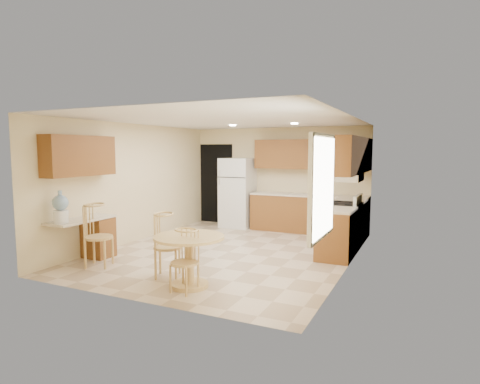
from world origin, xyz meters
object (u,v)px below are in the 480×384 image
at_px(water_crock, 60,208).
at_px(chair_desk, 94,230).
at_px(stove, 343,225).
at_px(refrigerator, 238,193).
at_px(dining_table, 189,254).
at_px(chair_table_b, 181,256).
at_px(chair_table_a, 164,240).

bearing_deg(water_crock, chair_desk, 29.35).
bearing_deg(stove, refrigerator, 157.01).
xyz_separation_m(refrigerator, water_crock, (-1.05, -4.52, 0.14)).
distance_m(chair_desk, water_crock, 0.64).
distance_m(dining_table, chair_table_b, 0.30).
height_order(stove, dining_table, stove).
xyz_separation_m(chair_table_b, water_crock, (-2.42, 0.16, 0.48)).
distance_m(chair_table_a, water_crock, 1.89).
relative_size(chair_table_b, water_crock, 1.63).
height_order(refrigerator, chair_table_b, refrigerator).
xyz_separation_m(refrigerator, chair_desk, (-0.60, -4.27, -0.24)).
bearing_deg(refrigerator, chair_desk, -98.00).
bearing_deg(stove, chair_desk, -138.75).
bearing_deg(refrigerator, water_crock, -103.08).
height_order(dining_table, chair_desk, chair_desk).
bearing_deg(stove, dining_table, -116.06).
bearing_deg(water_crock, refrigerator, 76.92).
distance_m(dining_table, chair_table_a, 0.58).
distance_m(stove, chair_table_b, 3.77).
bearing_deg(stove, chair_table_a, -124.87).
bearing_deg(dining_table, chair_desk, 176.29).
bearing_deg(refrigerator, stove, -22.99).
xyz_separation_m(stove, dining_table, (-1.55, -3.17, 0.02)).
xyz_separation_m(stove, water_crock, (-3.92, -3.30, 0.54)).
xyz_separation_m(dining_table, chair_table_a, (-0.55, 0.16, 0.11)).
xyz_separation_m(chair_table_a, chair_desk, (-1.37, -0.03, 0.04)).
relative_size(chair_table_a, water_crock, 1.86).
distance_m(refrigerator, dining_table, 4.60).
bearing_deg(chair_desk, chair_table_a, 70.46).
relative_size(refrigerator, stove, 1.60).
relative_size(dining_table, water_crock, 1.90).
xyz_separation_m(refrigerator, dining_table, (1.32, -4.39, -0.39)).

